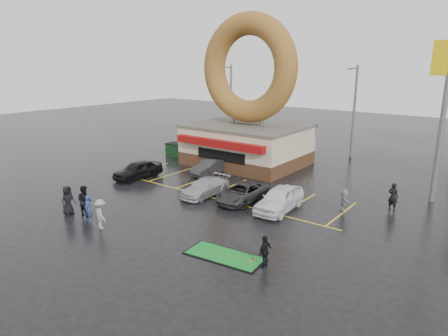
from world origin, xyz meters
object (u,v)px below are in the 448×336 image
Objects in this scene: streetlight_mid at (354,110)px; car_dgrey at (210,167)px; shell_sign at (447,92)px; car_white at (279,199)px; car_grey at (243,193)px; donut_shop at (247,116)px; streetlight_left at (231,102)px; dumpster at (176,150)px; putting_green at (224,256)px; person_cameraman at (265,251)px; car_silver at (205,187)px; car_black at (138,170)px; person_blue at (88,208)px.

streetlight_mid is 15.43m from car_dgrey.
shell_sign reaches higher than car_white.
car_white is (8.90, -3.94, 0.13)m from car_dgrey.
car_grey is at bearing -94.45° from streetlight_mid.
shell_sign reaches higher than car_grey.
donut_shop is 3.47× the size of car_dgrey.
donut_shop reaches higher than streetlight_left.
streetlight_left is 14.26m from car_dgrey.
car_dgrey is at bearing -60.84° from streetlight_left.
shell_sign is at bearing 0.42° from dumpster.
shell_sign reaches higher than dumpster.
streetlight_mid is 24.61m from putting_green.
person_cameraman reaches higher than car_white.
car_white reaches higher than car_dgrey.
streetlight_mid is at bearing 63.10° from car_dgrey.
streetlight_mid is at bearing 76.72° from car_silver.
shell_sign is 2.52× the size of car_silver.
streetlight_left is at bearing 130.56° from car_white.
car_silver is 0.95× the size of car_grey.
person_cameraman is (-4.33, -14.77, -6.60)m from shell_sign.
car_dgrey is 7.57m from dumpster.
car_black is (2.66, -16.41, -4.06)m from streetlight_left.
shell_sign is at bearing 33.01° from car_silver.
dumpster reaches higher than car_grey.
streetlight_mid reaches higher than person_blue.
car_silver is at bearing 74.37° from person_blue.
car_black is 2.37× the size of dumpster.
car_black is (-11.34, -17.41, -4.06)m from streetlight_mid.
car_dgrey is (-0.35, -4.97, -3.82)m from donut_shop.
shell_sign is 17.98m from putting_green.
car_dgrey is 12.41m from person_blue.
car_dgrey is at bearing 52.77° from car_black.
car_white is at bearing -133.17° from shell_sign.
donut_shop is 3.17× the size of car_black.
donut_shop is at bearing -140.53° from person_cameraman.
car_white is 17.31m from dumpster.
streetlight_mid is at bearing 61.27° from car_black.
streetlight_left is 19.59m from car_silver.
car_silver is (3.19, -4.50, -0.03)m from car_dgrey.
car_white is at bearing -152.55° from person_cameraman.
streetlight_mid is 24.47m from person_cameraman.
car_white is 2.86× the size of person_blue.
donut_shop is 8.68× the size of person_cameraman.
person_blue is 0.39× the size of putting_green.
car_black is (-20.34, -8.50, -6.65)m from shell_sign.
car_black reaches higher than putting_green.
donut_shop reaches higher than car_white.
streetlight_mid is 21.17m from car_black.
person_cameraman reaches higher than car_grey.
person_blue is (-8.23, -8.45, 0.02)m from car_white.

